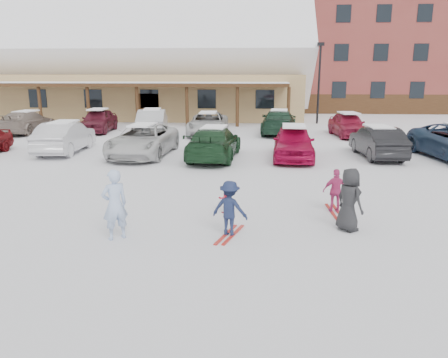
# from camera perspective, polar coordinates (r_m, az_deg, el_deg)

# --- Properties ---
(ground) EXTENTS (160.00, 160.00, 0.00)m
(ground) POSITION_cam_1_polar(r_m,az_deg,el_deg) (11.16, -1.87, -6.20)
(ground) COLOR white
(ground) RESTS_ON ground
(day_lodge) EXTENTS (29.12, 12.50, 10.38)m
(day_lodge) POSITION_cam_1_polar(r_m,az_deg,el_deg) (39.68, -11.35, 13.76)
(day_lodge) COLOR tan
(day_lodge) RESTS_ON ground
(alpine_hotel) EXTENTS (31.48, 14.01, 21.48)m
(alpine_hotel) POSITION_cam_1_polar(r_m,az_deg,el_deg) (50.44, 19.89, 18.54)
(alpine_hotel) COLOR maroon
(alpine_hotel) RESTS_ON ground
(lamp_post) EXTENTS (0.50, 0.25, 5.90)m
(lamp_post) POSITION_cam_1_polar(r_m,az_deg,el_deg) (33.91, 12.32, 12.73)
(lamp_post) COLOR black
(lamp_post) RESTS_ON ground
(conifer_3) EXTENTS (3.96, 3.96, 9.18)m
(conifer_3) POSITION_cam_1_polar(r_m,az_deg,el_deg) (54.67, 9.14, 15.03)
(conifer_3) COLOR black
(conifer_3) RESTS_ON ground
(adult_skier) EXTENTS (0.73, 0.69, 1.67)m
(adult_skier) POSITION_cam_1_polar(r_m,az_deg,el_deg) (10.41, -14.09, -3.27)
(adult_skier) COLOR #ADC6EF
(adult_skier) RESTS_ON ground
(toddler_red) EXTENTS (0.49, 0.44, 0.81)m
(toddler_red) POSITION_cam_1_polar(r_m,az_deg,el_deg) (12.10, 0.17, -2.55)
(toddler_red) COLOR #BF263A
(toddler_red) RESTS_ON ground
(child_navy) EXTENTS (0.98, 0.74, 1.34)m
(child_navy) POSITION_cam_1_polar(r_m,az_deg,el_deg) (10.36, 0.75, -3.87)
(child_navy) COLOR #182243
(child_navy) RESTS_ON ground
(skis_child_navy) EXTENTS (0.61, 1.40, 0.03)m
(skis_child_navy) POSITION_cam_1_polar(r_m,az_deg,el_deg) (10.58, 0.74, -7.26)
(skis_child_navy) COLOR #B32019
(skis_child_navy) RESTS_ON ground
(child_magenta) EXTENTS (0.73, 0.33, 1.23)m
(child_magenta) POSITION_cam_1_polar(r_m,az_deg,el_deg) (12.47, 14.42, -1.51)
(child_magenta) COLOR #C33573
(child_magenta) RESTS_ON ground
(skis_child_magenta) EXTENTS (0.26, 1.41, 0.03)m
(skis_child_magenta) POSITION_cam_1_polar(r_m,az_deg,el_deg) (12.64, 14.26, -4.13)
(skis_child_magenta) COLOR #B32019
(skis_child_magenta) RESTS_ON ground
(bystander_dark) EXTENTS (0.84, 0.92, 1.57)m
(bystander_dark) POSITION_cam_1_polar(r_m,az_deg,el_deg) (11.08, 16.05, -2.61)
(bystander_dark) COLOR #232426
(bystander_dark) RESTS_ON ground
(parked_car_1) EXTENTS (1.76, 4.59, 1.49)m
(parked_car_1) POSITION_cam_1_polar(r_m,az_deg,el_deg) (22.51, -20.07, 5.15)
(parked_car_1) COLOR silver
(parked_car_1) RESTS_ON ground
(parked_car_2) EXTENTS (2.72, 5.36, 1.45)m
(parked_car_2) POSITION_cam_1_polar(r_m,az_deg,el_deg) (20.69, -10.51, 5.01)
(parked_car_2) COLOR silver
(parked_car_2) RESTS_ON ground
(parked_car_3) EXTENTS (2.40, 5.09, 1.44)m
(parked_car_3) POSITION_cam_1_polar(r_m,az_deg,el_deg) (19.61, -1.29, 4.73)
(parked_car_3) COLOR #1A3E22
(parked_car_3) RESTS_ON ground
(parked_car_4) EXTENTS (2.06, 4.51, 1.50)m
(parked_car_4) POSITION_cam_1_polar(r_m,az_deg,el_deg) (19.81, 9.06, 4.75)
(parked_car_4) COLOR #AB0A39
(parked_car_4) RESTS_ON ground
(parked_car_5) EXTENTS (1.69, 4.34, 1.41)m
(parked_car_5) POSITION_cam_1_polar(r_m,az_deg,el_deg) (21.18, 19.41, 4.59)
(parked_car_5) COLOR black
(parked_car_5) RESTS_ON ground
(parked_car_7) EXTENTS (2.10, 4.88, 1.40)m
(parked_car_7) POSITION_cam_1_polar(r_m,az_deg,el_deg) (30.70, -24.34, 6.79)
(parked_car_7) COLOR gray
(parked_car_7) RESTS_ON ground
(parked_car_8) EXTENTS (1.97, 4.43, 1.48)m
(parked_car_8) POSITION_cam_1_polar(r_m,az_deg,el_deg) (29.67, -16.09, 7.34)
(parked_car_8) COLOR maroon
(parked_car_8) RESTS_ON ground
(parked_car_9) EXTENTS (2.27, 4.87, 1.55)m
(parked_car_9) POSITION_cam_1_polar(r_m,az_deg,el_deg) (28.10, -9.30, 7.43)
(parked_car_9) COLOR #BCBDC1
(parked_car_9) RESTS_ON ground
(parked_car_10) EXTENTS (2.40, 5.09, 1.41)m
(parked_car_10) POSITION_cam_1_polar(r_m,az_deg,el_deg) (27.15, -2.08, 7.23)
(parked_car_10) COLOR silver
(parked_car_10) RESTS_ON ground
(parked_car_11) EXTENTS (2.55, 5.33, 1.50)m
(parked_car_11) POSITION_cam_1_polar(r_m,az_deg,el_deg) (27.84, 7.18, 7.40)
(parked_car_11) COLOR #1D3D2B
(parked_car_11) RESTS_ON ground
(parked_car_12) EXTENTS (2.02, 4.31, 1.43)m
(parked_car_12) POSITION_cam_1_polar(r_m,az_deg,el_deg) (27.57, 15.89, 6.84)
(parked_car_12) COLOR #A01E3D
(parked_car_12) RESTS_ON ground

